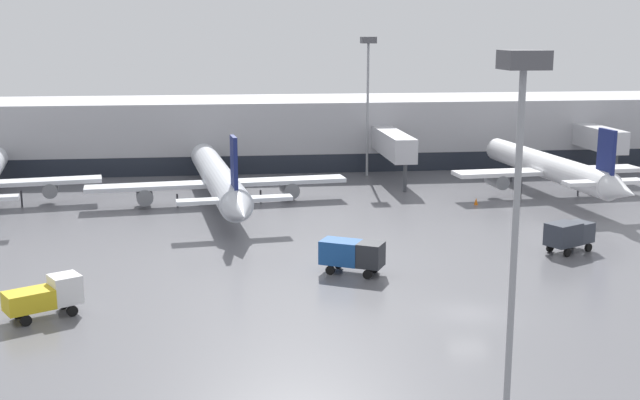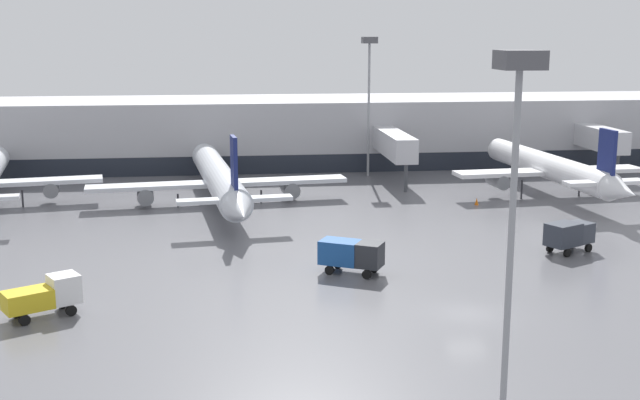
{
  "view_description": "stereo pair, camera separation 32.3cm",
  "coord_description": "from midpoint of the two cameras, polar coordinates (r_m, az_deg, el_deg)",
  "views": [
    {
      "loc": [
        -15.57,
        -47.59,
        17.75
      ],
      "look_at": [
        -6.92,
        22.57,
        3.0
      ],
      "focal_mm": 45.0,
      "sensor_mm": 36.0,
      "label": 1
    },
    {
      "loc": [
        -15.25,
        -47.63,
        17.75
      ],
      "look_at": [
        -6.92,
        22.57,
        3.0
      ],
      "focal_mm": 45.0,
      "sensor_mm": 36.0,
      "label": 2
    }
  ],
  "objects": [
    {
      "name": "terminal_building",
      "position": [
        111.37,
        1.05,
        4.95
      ],
      "size": [
        160.0,
        30.32,
        9.0
      ],
      "color": "#B2B2B7",
      "rests_on": "ground_plane"
    },
    {
      "name": "parked_jet_1",
      "position": [
        91.75,
        15.85,
        2.26
      ],
      "size": [
        21.64,
        33.24,
        8.77
      ],
      "rotation": [
        0.0,
        0.0,
        1.65
      ],
      "color": "white",
      "rests_on": "ground_plane"
    },
    {
      "name": "service_truck_1",
      "position": [
        54.14,
        -19.07,
        -6.44
      ],
      "size": [
        4.98,
        3.93,
        2.55
      ],
      "rotation": [
        0.0,
        0.0,
        0.52
      ],
      "color": "gold",
      "rests_on": "ground_plane"
    },
    {
      "name": "apron_light_mast_3",
      "position": [
        100.51,
        3.35,
        9.49
      ],
      "size": [
        1.8,
        1.8,
        17.31
      ],
      "color": "gray",
      "rests_on": "ground_plane"
    },
    {
      "name": "service_truck_2",
      "position": [
        60.22,
        2.13,
        -3.82
      ],
      "size": [
        5.05,
        3.94,
        2.51
      ],
      "rotation": [
        0.0,
        0.0,
        5.79
      ],
      "color": "#19478C",
      "rests_on": "ground_plane"
    },
    {
      "name": "ground_plane",
      "position": [
        53.1,
        10.37,
        -7.95
      ],
      "size": [
        320.0,
        320.0,
        0.0
      ],
      "primitive_type": "plane",
      "color": "slate"
    },
    {
      "name": "traffic_cone_0",
      "position": [
        85.98,
        10.93,
        -0.09
      ],
      "size": [
        0.41,
        0.41,
        0.75
      ],
      "color": "orange",
      "rests_on": "ground_plane"
    },
    {
      "name": "service_truck_0",
      "position": [
        69.09,
        17.17,
        -2.31
      ],
      "size": [
        4.66,
        3.65,
        2.55
      ],
      "rotation": [
        0.0,
        0.0,
        0.48
      ],
      "color": "#2D333D",
      "rests_on": "ground_plane"
    },
    {
      "name": "parked_jet_3",
      "position": [
        85.27,
        -7.36,
        1.53
      ],
      "size": [
        27.5,
        38.48,
        8.83
      ],
      "rotation": [
        0.0,
        0.0,
        1.69
      ],
      "color": "silver",
      "rests_on": "ground_plane"
    },
    {
      "name": "apron_light_mast_1",
      "position": [
        34.97,
        13.79,
        4.6
      ],
      "size": [
        1.8,
        1.8,
        17.06
      ],
      "color": "gray",
      "rests_on": "ground_plane"
    }
  ]
}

